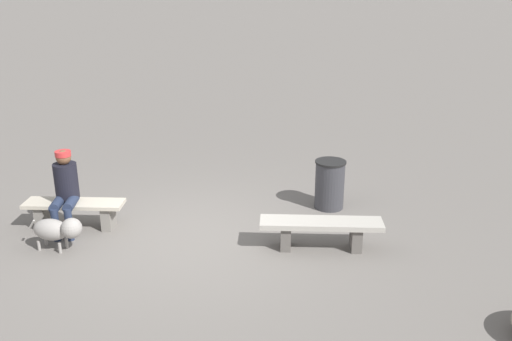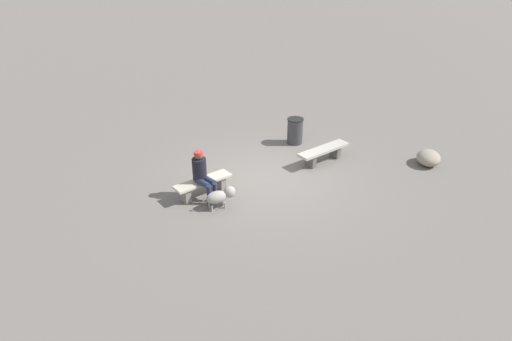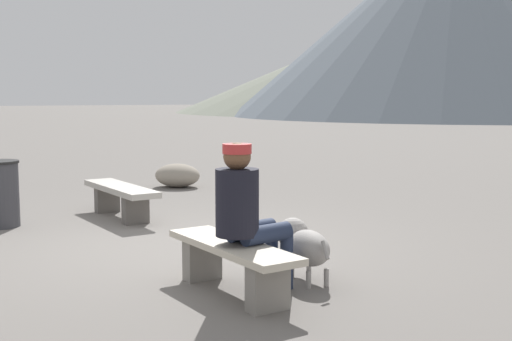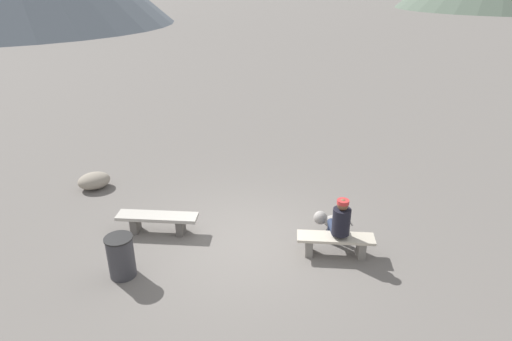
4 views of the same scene
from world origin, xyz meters
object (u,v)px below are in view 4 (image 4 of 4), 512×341
Objects in this scene: bench_left at (157,220)px; trash_bin at (121,256)px; dog at (331,221)px; bench_right at (335,242)px; seated_person at (340,221)px; boulder at (94,181)px.

trash_bin is (-0.07, -1.50, 0.10)m from bench_left.
bench_left is at bearing 15.02° from dog.
dog is (-0.11, 0.74, 0.03)m from bench_right.
trash_bin is at bearing -172.08° from seated_person.
seated_person is 1.52× the size of trash_bin.
boulder is at bearing 157.46° from bench_right.
boulder is (-2.38, 3.19, -0.20)m from trash_bin.
seated_person is 1.49× the size of dog.
seated_person reaches higher than boulder.
bench_left is 1.14× the size of bench_right.
dog reaches higher than boulder.
seated_person is at bearing -6.54° from bench_left.
trash_bin is (-3.88, -1.48, -0.30)m from seated_person.
trash_bin reaches higher than bench_right.
dog is 1.02× the size of trash_bin.
dog is at bearing -9.91° from boulder.
bench_left is 2.14× the size of trash_bin.
boulder is (-2.45, 1.69, -0.10)m from bench_left.
bench_left is at bearing 166.78° from seated_person.
bench_right is at bearing 104.02° from dog.
bench_left is 2.16× the size of boulder.
trash_bin reaches higher than bench_left.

